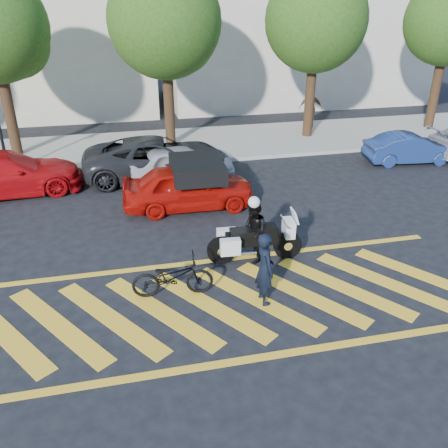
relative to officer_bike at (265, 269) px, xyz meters
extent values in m
plane|color=black|center=(-0.66, 0.11, -0.88)|extent=(90.00, 90.00, 0.00)
cube|color=#9E998E|center=(-0.66, 12.11, -0.80)|extent=(60.00, 5.00, 0.15)
cube|color=yellow|center=(-5.66, 0.11, -0.87)|extent=(2.43, 3.21, 0.01)
cube|color=yellow|center=(-4.56, 0.11, -0.87)|extent=(2.43, 3.21, 0.01)
cube|color=yellow|center=(-3.46, 0.11, -0.87)|extent=(2.43, 3.21, 0.01)
cube|color=yellow|center=(-2.36, 0.11, -0.87)|extent=(2.43, 3.21, 0.01)
cube|color=yellow|center=(-1.26, 0.11, -0.87)|extent=(2.43, 3.21, 0.01)
cube|color=yellow|center=(-0.16, 0.11, -0.87)|extent=(2.43, 3.21, 0.01)
cube|color=yellow|center=(0.94, 0.11, -0.87)|extent=(2.43, 3.21, 0.01)
cube|color=yellow|center=(2.04, 0.11, -0.87)|extent=(2.43, 3.21, 0.01)
cube|color=yellow|center=(3.14, 0.11, -0.87)|extent=(2.43, 3.21, 0.01)
cube|color=yellow|center=(4.24, 0.11, -0.87)|extent=(2.43, 3.21, 0.01)
cube|color=yellow|center=(-0.66, -1.79, -0.87)|extent=(12.00, 0.20, 0.01)
cube|color=yellow|center=(-0.66, 2.01, -0.87)|extent=(12.00, 0.20, 0.01)
cube|color=beige|center=(8.34, 21.11, 4.62)|extent=(16.00, 8.00, 11.00)
cylinder|color=black|center=(-7.16, 12.11, 1.12)|extent=(0.44, 0.44, 4.00)
sphere|color=#254D14|center=(-6.56, 12.41, 3.65)|extent=(2.73, 2.73, 2.73)
cylinder|color=black|center=(-0.66, 12.11, 1.12)|extent=(0.44, 0.44, 4.00)
sphere|color=#254D14|center=(-0.66, 12.11, 4.39)|extent=(4.60, 4.60, 4.60)
sphere|color=#254D14|center=(-0.06, 12.41, 3.70)|extent=(2.99, 2.99, 2.99)
cylinder|color=black|center=(5.84, 12.11, 1.12)|extent=(0.44, 0.44, 4.00)
sphere|color=#254D14|center=(5.84, 12.11, 4.33)|extent=(4.40, 4.40, 4.40)
sphere|color=#254D14|center=(6.44, 12.41, 3.67)|extent=(2.86, 2.86, 2.86)
cylinder|color=black|center=(12.34, 12.11, 1.12)|extent=(0.44, 0.44, 4.00)
cylinder|color=black|center=(-7.16, 9.91, 0.72)|extent=(0.12, 0.12, 3.20)
imported|color=black|center=(0.00, 0.00, 0.00)|extent=(0.47, 0.67, 1.75)
imported|color=black|center=(-2.00, 0.71, -0.38)|extent=(1.93, 0.79, 0.99)
cylinder|color=black|center=(-0.59, 1.86, -0.50)|extent=(0.76, 0.20, 0.75)
cylinder|color=silver|center=(-0.59, 1.86, -0.50)|extent=(0.24, 0.20, 0.23)
cylinder|color=black|center=(1.18, 1.75, -0.50)|extent=(0.76, 0.20, 0.75)
cylinder|color=silver|center=(1.18, 1.75, -0.50)|extent=(0.24, 0.20, 0.23)
cube|color=black|center=(0.24, 1.81, -0.22)|extent=(1.44, 0.38, 0.34)
cube|color=black|center=(0.58, 1.79, 0.01)|extent=(0.53, 0.37, 0.25)
cube|color=black|center=(-0.04, 1.83, -0.01)|extent=(0.65, 0.42, 0.14)
cube|color=silver|center=(1.18, 1.75, 0.01)|extent=(0.28, 0.49, 0.45)
cube|color=silver|center=(-0.39, 2.14, -0.25)|extent=(0.52, 0.23, 0.43)
cube|color=silver|center=(-0.43, 1.55, -0.25)|extent=(0.52, 0.23, 0.43)
imported|color=black|center=(0.24, 1.81, -0.03)|extent=(0.69, 0.86, 1.70)
imported|color=#AD0E08|center=(-0.87, 5.52, -0.16)|extent=(4.26, 1.80, 1.44)
imported|color=#BC0B0F|center=(-6.86, 8.04, -0.13)|extent=(5.33, 2.67, 1.49)
imported|color=black|center=(-1.56, 8.46, -0.12)|extent=(5.56, 2.75, 1.52)
imported|color=silver|center=(-0.76, 7.91, -0.21)|extent=(3.97, 1.68, 1.34)
imported|color=navy|center=(8.62, 7.91, -0.27)|extent=(3.76, 1.62, 1.20)
imported|color=brown|center=(6.47, 13.39, 0.24)|extent=(1.22, 0.84, 1.93)
camera|label=1|loc=(-2.87, -8.56, 5.64)|focal=38.00mm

